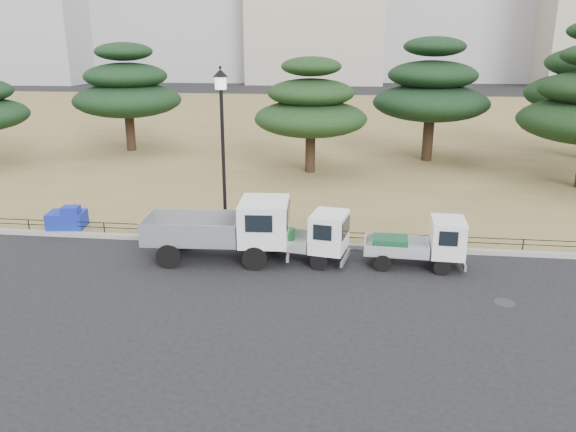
# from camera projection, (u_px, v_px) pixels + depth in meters

# --- Properties ---
(ground) EXTENTS (220.00, 220.00, 0.00)m
(ground) POSITION_uv_depth(u_px,v_px,m) (280.00, 275.00, 17.57)
(ground) COLOR black
(lawn) EXTENTS (120.00, 56.00, 0.15)m
(lawn) POSITION_uv_depth(u_px,v_px,m) (330.00, 127.00, 46.52)
(lawn) COLOR olive
(lawn) RESTS_ON ground
(curb) EXTENTS (120.00, 0.25, 0.16)m
(curb) POSITION_uv_depth(u_px,v_px,m) (290.00, 244.00, 20.01)
(curb) COLOR gray
(curb) RESTS_ON ground
(truck_large) EXTENTS (4.82, 2.17, 2.06)m
(truck_large) POSITION_uv_depth(u_px,v_px,m) (226.00, 227.00, 18.47)
(truck_large) COLOR black
(truck_large) RESTS_ON ground
(truck_kei_front) EXTENTS (3.43, 1.89, 1.72)m
(truck_kei_front) POSITION_uv_depth(u_px,v_px,m) (305.00, 236.00, 18.42)
(truck_kei_front) COLOR black
(truck_kei_front) RESTS_ON ground
(truck_kei_rear) EXTENTS (3.17, 1.47, 1.63)m
(truck_kei_rear) POSITION_uv_depth(u_px,v_px,m) (422.00, 243.00, 17.97)
(truck_kei_rear) COLOR black
(truck_kei_rear) RESTS_ON ground
(street_lamp) EXTENTS (0.53, 0.53, 5.94)m
(street_lamp) POSITION_uv_depth(u_px,v_px,m) (222.00, 127.00, 19.34)
(street_lamp) COLOR black
(street_lamp) RESTS_ON lawn
(pipe_fence) EXTENTS (38.00, 0.04, 0.40)m
(pipe_fence) POSITION_uv_depth(u_px,v_px,m) (291.00, 233.00, 20.04)
(pipe_fence) COLOR black
(pipe_fence) RESTS_ON lawn
(tarp_pile) EXTENTS (1.47, 1.17, 0.89)m
(tarp_pile) POSITION_uv_depth(u_px,v_px,m) (67.00, 219.00, 21.38)
(tarp_pile) COLOR #1528A4
(tarp_pile) RESTS_ON lawn
(manhole) EXTENTS (0.60, 0.60, 0.01)m
(manhole) POSITION_uv_depth(u_px,v_px,m) (505.00, 303.00, 15.68)
(manhole) COLOR #2D2D30
(manhole) RESTS_ON ground
(pine_west_near) EXTENTS (6.75, 6.75, 6.75)m
(pine_west_near) POSITION_uv_depth(u_px,v_px,m) (127.00, 89.00, 35.38)
(pine_west_near) COLOR black
(pine_west_near) RESTS_ON lawn
(pine_center_left) EXTENTS (5.97, 5.97, 6.07)m
(pine_center_left) POSITION_uv_depth(u_px,v_px,m) (311.00, 107.00, 29.49)
(pine_center_left) COLOR black
(pine_center_left) RESTS_ON lawn
(pine_center_right) EXTENTS (6.67, 6.67, 7.08)m
(pine_center_right) POSITION_uv_depth(u_px,v_px,m) (431.00, 90.00, 32.28)
(pine_center_right) COLOR black
(pine_center_right) RESTS_ON lawn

